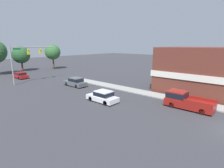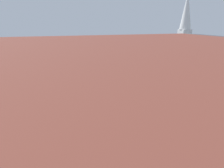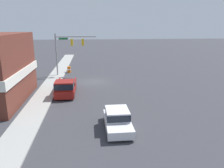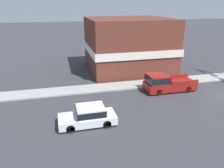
{
  "view_description": "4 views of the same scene",
  "coord_description": "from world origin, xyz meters",
  "px_view_note": "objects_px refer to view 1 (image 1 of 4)",
  "views": [
    {
      "loc": [
        -17.74,
        -0.62,
        7.56
      ],
      "look_at": [
        -1.29,
        13.61,
        2.58
      ],
      "focal_mm": 28.0,
      "sensor_mm": 36.0,
      "label": 1
    },
    {
      "loc": [
        16.95,
        5.74,
        7.68
      ],
      "look_at": [
        1.27,
        10.94,
        2.92
      ],
      "focal_mm": 35.0,
      "sensor_mm": 36.0,
      "label": 2
    },
    {
      "loc": [
        0.44,
        30.6,
        7.87
      ],
      "look_at": [
        -1.43,
        12.96,
        3.1
      ],
      "focal_mm": 35.0,
      "sensor_mm": 36.0,
      "label": 3
    },
    {
      "loc": [
        -16.69,
        16.83,
        9.03
      ],
      "look_at": [
        -0.17,
        12.67,
        2.66
      ],
      "focal_mm": 35.0,
      "sensor_mm": 36.0,
      "label": 4
    }
  ],
  "objects_px": {
    "pickup_truck_parked": "(185,100)",
    "car_oncoming": "(75,82)",
    "car_lead": "(103,96)",
    "car_distant": "(20,75)"
  },
  "relations": [
    {
      "from": "car_distant",
      "to": "pickup_truck_parked",
      "type": "distance_m",
      "value": 35.09
    },
    {
      "from": "pickup_truck_parked",
      "to": "car_oncoming",
      "type": "bearing_deg",
      "value": 95.06
    },
    {
      "from": "car_lead",
      "to": "pickup_truck_parked",
      "type": "height_order",
      "value": "pickup_truck_parked"
    },
    {
      "from": "car_oncoming",
      "to": "pickup_truck_parked",
      "type": "distance_m",
      "value": 19.1
    },
    {
      "from": "car_lead",
      "to": "car_oncoming",
      "type": "bearing_deg",
      "value": 72.32
    },
    {
      "from": "car_distant",
      "to": "car_lead",
      "type": "bearing_deg",
      "value": -89.51
    },
    {
      "from": "car_oncoming",
      "to": "car_lead",
      "type": "bearing_deg",
      "value": 72.32
    },
    {
      "from": "car_lead",
      "to": "car_oncoming",
      "type": "xyz_separation_m",
      "value": [
        3.19,
        10.02,
        0.03
      ]
    },
    {
      "from": "car_distant",
      "to": "car_oncoming",
      "type": "xyz_separation_m",
      "value": [
        3.41,
        -15.68,
        0.09
      ]
    },
    {
      "from": "car_distant",
      "to": "car_oncoming",
      "type": "bearing_deg",
      "value": -77.72
    }
  ]
}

